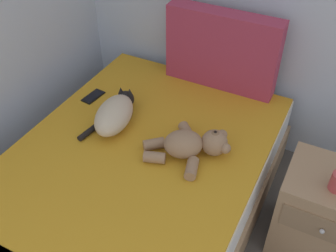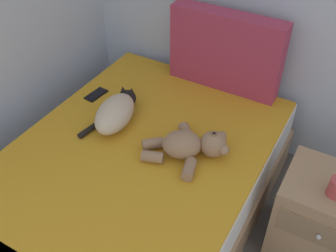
# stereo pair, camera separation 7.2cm
# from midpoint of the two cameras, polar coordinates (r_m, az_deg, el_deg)

# --- Properties ---
(bed) EXTENTS (1.30, 1.94, 0.50)m
(bed) POSITION_cam_midpoint_polar(r_m,az_deg,el_deg) (2.21, -6.30, -9.92)
(bed) COLOR #9E7A56
(bed) RESTS_ON ground_plane
(patterned_cushion) EXTENTS (0.70, 0.13, 0.49)m
(patterned_cushion) POSITION_cam_midpoint_polar(r_m,az_deg,el_deg) (2.46, 6.99, 10.88)
(patterned_cushion) COLOR #A5334C
(patterned_cushion) RESTS_ON bed
(cat) EXTENTS (0.26, 0.44, 0.15)m
(cat) POSITION_cam_midpoint_polar(r_m,az_deg,el_deg) (2.22, -8.61, 1.81)
(cat) COLOR #C6B293
(cat) RESTS_ON bed
(teddy_bear) EXTENTS (0.45, 0.37, 0.15)m
(teddy_bear) POSITION_cam_midpoint_polar(r_m,az_deg,el_deg) (2.02, 2.53, -2.70)
(teddy_bear) COLOR #937051
(teddy_bear) RESTS_ON bed
(cell_phone) EXTENTS (0.09, 0.15, 0.01)m
(cell_phone) POSITION_cam_midpoint_polar(r_m,az_deg,el_deg) (2.49, -11.64, 4.24)
(cell_phone) COLOR black
(cell_phone) RESTS_ON bed
(nightstand) EXTENTS (0.47, 0.42, 0.52)m
(nightstand) POSITION_cam_midpoint_polar(r_m,az_deg,el_deg) (2.25, 20.90, -11.82)
(nightstand) COLOR #9E7A56
(nightstand) RESTS_ON ground_plane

